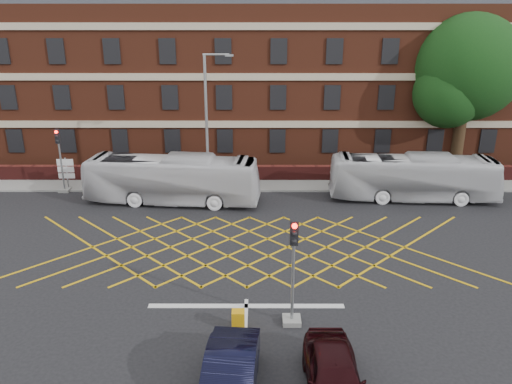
{
  "coord_description": "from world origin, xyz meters",
  "views": [
    {
      "loc": [
        0.43,
        -21.13,
        11.18
      ],
      "look_at": [
        0.39,
        1.5,
        3.18
      ],
      "focal_mm": 35.0,
      "sensor_mm": 36.0,
      "label": 1
    }
  ],
  "objects_px": {
    "car_navy": "(230,379)",
    "car_maroon": "(334,376)",
    "street_lamp": "(208,149)",
    "bus_left": "(172,179)",
    "utility_cabinet": "(238,320)",
    "traffic_light_near": "(293,282)",
    "direction_signs": "(66,170)",
    "traffic_light_far": "(62,166)",
    "deciduous_tree": "(466,75)",
    "bus_right": "(413,177)"
  },
  "relations": [
    {
      "from": "car_navy",
      "to": "car_maroon",
      "type": "xyz_separation_m",
      "value": [
        3.21,
        0.14,
        -0.02
      ]
    },
    {
      "from": "car_maroon",
      "to": "street_lamp",
      "type": "bearing_deg",
      "value": 106.5
    },
    {
      "from": "bus_left",
      "to": "car_maroon",
      "type": "relative_size",
      "value": 2.54
    },
    {
      "from": "car_maroon",
      "to": "utility_cabinet",
      "type": "relative_size",
      "value": 5.41
    },
    {
      "from": "traffic_light_near",
      "to": "bus_left",
      "type": "bearing_deg",
      "value": 116.72
    },
    {
      "from": "street_lamp",
      "to": "direction_signs",
      "type": "xyz_separation_m",
      "value": [
        -9.81,
        1.25,
        -1.75
      ]
    },
    {
      "from": "traffic_light_near",
      "to": "traffic_light_far",
      "type": "xyz_separation_m",
      "value": [
        -14.32,
        15.25,
        0.0
      ]
    },
    {
      "from": "deciduous_tree",
      "to": "car_maroon",
      "type": "bearing_deg",
      "value": -117.74
    },
    {
      "from": "car_navy",
      "to": "traffic_light_far",
      "type": "bearing_deg",
      "value": 126.18
    },
    {
      "from": "street_lamp",
      "to": "direction_signs",
      "type": "distance_m",
      "value": 10.04
    },
    {
      "from": "bus_right",
      "to": "car_maroon",
      "type": "bearing_deg",
      "value": 160.38
    },
    {
      "from": "bus_right",
      "to": "direction_signs",
      "type": "relative_size",
      "value": 4.79
    },
    {
      "from": "bus_left",
      "to": "car_maroon",
      "type": "xyz_separation_m",
      "value": [
        7.7,
        -17.15,
        -0.79
      ]
    },
    {
      "from": "bus_left",
      "to": "deciduous_tree",
      "type": "xyz_separation_m",
      "value": [
        20.56,
        7.32,
        5.59
      ]
    },
    {
      "from": "car_maroon",
      "to": "direction_signs",
      "type": "distance_m",
      "value": 24.92
    },
    {
      "from": "car_navy",
      "to": "deciduous_tree",
      "type": "bearing_deg",
      "value": 60.85
    },
    {
      "from": "deciduous_tree",
      "to": "traffic_light_far",
      "type": "height_order",
      "value": "deciduous_tree"
    },
    {
      "from": "deciduous_tree",
      "to": "direction_signs",
      "type": "distance_m",
      "value": 29.14
    },
    {
      "from": "bus_left",
      "to": "street_lamp",
      "type": "bearing_deg",
      "value": -54.25
    },
    {
      "from": "deciduous_tree",
      "to": "traffic_light_near",
      "type": "bearing_deg",
      "value": -124.06
    },
    {
      "from": "bus_right",
      "to": "traffic_light_near",
      "type": "distance_m",
      "value": 16.29
    },
    {
      "from": "traffic_light_near",
      "to": "utility_cabinet",
      "type": "height_order",
      "value": "traffic_light_near"
    },
    {
      "from": "traffic_light_far",
      "to": "bus_left",
      "type": "bearing_deg",
      "value": -14.74
    },
    {
      "from": "deciduous_tree",
      "to": "street_lamp",
      "type": "relative_size",
      "value": 1.27
    },
    {
      "from": "bus_right",
      "to": "car_maroon",
      "type": "height_order",
      "value": "bus_right"
    },
    {
      "from": "bus_left",
      "to": "car_maroon",
      "type": "distance_m",
      "value": 18.81
    },
    {
      "from": "bus_left",
      "to": "street_lamp",
      "type": "distance_m",
      "value": 3.01
    },
    {
      "from": "bus_right",
      "to": "car_maroon",
      "type": "xyz_separation_m",
      "value": [
        -7.6,
        -17.72,
        -0.73
      ]
    },
    {
      "from": "bus_left",
      "to": "traffic_light_near",
      "type": "distance_m",
      "value": 14.82
    },
    {
      "from": "car_navy",
      "to": "car_maroon",
      "type": "relative_size",
      "value": 1.06
    },
    {
      "from": "traffic_light_far",
      "to": "street_lamp",
      "type": "relative_size",
      "value": 0.47
    },
    {
      "from": "car_maroon",
      "to": "traffic_light_near",
      "type": "xyz_separation_m",
      "value": [
        -1.03,
        3.91,
        1.03
      ]
    },
    {
      "from": "traffic_light_far",
      "to": "car_maroon",
      "type": "bearing_deg",
      "value": -51.3
    },
    {
      "from": "car_navy",
      "to": "street_lamp",
      "type": "bearing_deg",
      "value": 100.99
    },
    {
      "from": "deciduous_tree",
      "to": "utility_cabinet",
      "type": "relative_size",
      "value": 14.46
    },
    {
      "from": "bus_left",
      "to": "bus_right",
      "type": "bearing_deg",
      "value": -81.81
    },
    {
      "from": "car_maroon",
      "to": "traffic_light_near",
      "type": "bearing_deg",
      "value": 104.72
    },
    {
      "from": "bus_left",
      "to": "utility_cabinet",
      "type": "relative_size",
      "value": 13.73
    },
    {
      "from": "bus_left",
      "to": "direction_signs",
      "type": "relative_size",
      "value": 4.97
    },
    {
      "from": "bus_left",
      "to": "direction_signs",
      "type": "height_order",
      "value": "bus_left"
    },
    {
      "from": "bus_left",
      "to": "traffic_light_near",
      "type": "bearing_deg",
      "value": -147.24
    },
    {
      "from": "bus_left",
      "to": "direction_signs",
      "type": "xyz_separation_m",
      "value": [
        -7.6,
        2.52,
        -0.14
      ]
    },
    {
      "from": "deciduous_tree",
      "to": "direction_signs",
      "type": "xyz_separation_m",
      "value": [
        -28.16,
        -4.8,
        -5.73
      ]
    },
    {
      "from": "bus_right",
      "to": "deciduous_tree",
      "type": "relative_size",
      "value": 0.91
    },
    {
      "from": "direction_signs",
      "to": "bus_left",
      "type": "bearing_deg",
      "value": -18.35
    },
    {
      "from": "bus_left",
      "to": "bus_right",
      "type": "relative_size",
      "value": 1.04
    },
    {
      "from": "car_navy",
      "to": "bus_left",
      "type": "bearing_deg",
      "value": 108.56
    },
    {
      "from": "bus_right",
      "to": "traffic_light_near",
      "type": "height_order",
      "value": "traffic_light_near"
    },
    {
      "from": "traffic_light_far",
      "to": "deciduous_tree",
      "type": "bearing_deg",
      "value": 10.65
    },
    {
      "from": "deciduous_tree",
      "to": "utility_cabinet",
      "type": "height_order",
      "value": "deciduous_tree"
    }
  ]
}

